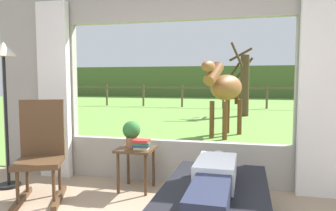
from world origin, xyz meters
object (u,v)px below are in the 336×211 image
at_px(side_table, 136,155).
at_px(pasture_tree, 244,82).
at_px(book_stack, 142,144).
at_px(potted_plant, 132,132).
at_px(horse, 225,88).
at_px(floor_lamp_left, 4,70).
at_px(reclining_person, 214,179).
at_px(rocking_chair, 41,151).

distance_m(side_table, pasture_tree, 8.40).
height_order(side_table, book_stack, book_stack).
distance_m(potted_plant, horse, 3.86).
bearing_deg(book_stack, floor_lamp_left, -172.84).
bearing_deg(pasture_tree, potted_plant, -99.73).
xyz_separation_m(reclining_person, potted_plant, (-1.11, 1.07, 0.18)).
height_order(potted_plant, floor_lamp_left, floor_lamp_left).
bearing_deg(side_table, horse, 76.96).
relative_size(rocking_chair, pasture_tree, 0.41).
distance_m(reclining_person, horse, 4.82).
bearing_deg(potted_plant, side_table, -36.87).
bearing_deg(horse, book_stack, 100.39).
height_order(side_table, potted_plant, potted_plant).
xyz_separation_m(rocking_chair, floor_lamp_left, (-0.65, 0.24, 0.92)).
xyz_separation_m(potted_plant, floor_lamp_left, (-1.53, -0.33, 0.76)).
relative_size(reclining_person, rocking_chair, 1.28).
distance_m(reclining_person, potted_plant, 1.55).
height_order(rocking_chair, side_table, rocking_chair).
relative_size(floor_lamp_left, pasture_tree, 0.67).
distance_m(reclining_person, side_table, 1.44).
relative_size(book_stack, floor_lamp_left, 0.11).
bearing_deg(side_table, pasture_tree, 80.88).
xyz_separation_m(side_table, floor_lamp_left, (-1.61, -0.27, 1.04)).
relative_size(book_stack, pasture_tree, 0.08).
bearing_deg(pasture_tree, reclining_person, -91.83).
distance_m(rocking_chair, floor_lamp_left, 1.15).
bearing_deg(floor_lamp_left, reclining_person, -15.58).
relative_size(potted_plant, pasture_tree, 0.12).
xyz_separation_m(reclining_person, rocking_chair, (-1.98, 0.50, 0.02)).
height_order(reclining_person, potted_plant, potted_plant).
height_order(potted_plant, pasture_tree, pasture_tree).
height_order(rocking_chair, book_stack, rocking_chair).
relative_size(reclining_person, floor_lamp_left, 0.79).
bearing_deg(horse, rocking_chair, 88.82).
bearing_deg(potted_plant, rocking_chair, -147.02).
distance_m(rocking_chair, potted_plant, 1.06).
height_order(reclining_person, horse, horse).
distance_m(book_stack, floor_lamp_left, 1.92).
distance_m(reclining_person, rocking_chair, 2.05).
distance_m(potted_plant, floor_lamp_left, 1.74).
bearing_deg(pasture_tree, floor_lamp_left, -108.98).
distance_m(book_stack, horse, 3.95).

